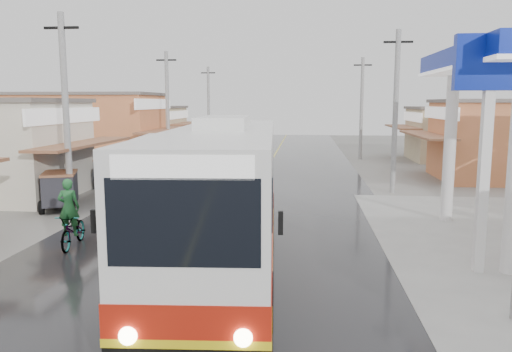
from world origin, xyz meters
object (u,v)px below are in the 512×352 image
(cyclist, at_px, (72,225))
(tricycle_far, at_px, (99,170))
(coach_bus, at_px, (225,192))
(tricycle_near, at_px, (60,189))
(second_bus, at_px, (158,164))

(cyclist, relative_size, tricycle_far, 1.00)
(coach_bus, relative_size, cyclist, 6.01)
(tricycle_near, bearing_deg, tricycle_far, 78.55)
(coach_bus, xyz_separation_m, second_bus, (-4.96, 9.92, -0.49))
(coach_bus, height_order, tricycle_far, coach_bus)
(cyclist, bearing_deg, tricycle_near, 112.97)
(coach_bus, relative_size, tricycle_far, 6.01)
(coach_bus, bearing_deg, cyclist, 168.50)
(second_bus, relative_size, cyclist, 3.86)
(cyclist, distance_m, tricycle_far, 12.09)
(coach_bus, height_order, cyclist, coach_bus)
(tricycle_far, bearing_deg, coach_bus, -40.56)
(coach_bus, bearing_deg, second_bus, 113.14)
(coach_bus, distance_m, tricycle_far, 15.09)
(coach_bus, xyz_separation_m, tricycle_near, (-7.97, 5.86, -1.05))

